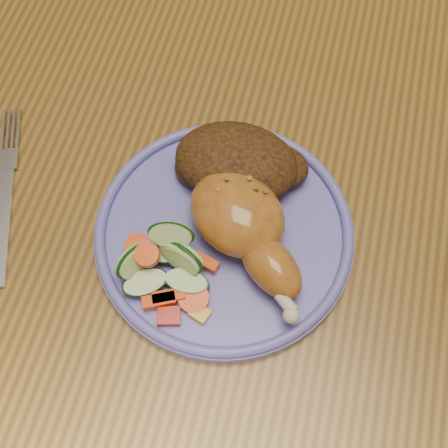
# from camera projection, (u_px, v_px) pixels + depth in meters

# --- Properties ---
(ground) EXTENTS (4.00, 4.00, 0.00)m
(ground) POSITION_uv_depth(u_px,v_px,m) (259.00, 367.00, 1.27)
(ground) COLOR brown
(ground) RESTS_ON ground
(dining_table) EXTENTS (0.90, 1.40, 0.75)m
(dining_table) POSITION_uv_depth(u_px,v_px,m) (290.00, 220.00, 0.67)
(dining_table) COLOR brown
(dining_table) RESTS_ON ground
(plate) EXTENTS (0.23, 0.23, 0.01)m
(plate) POSITION_uv_depth(u_px,v_px,m) (224.00, 234.00, 0.57)
(plate) COLOR #5E5EBD
(plate) RESTS_ON dining_table
(plate_rim) EXTENTS (0.23, 0.23, 0.01)m
(plate_rim) POSITION_uv_depth(u_px,v_px,m) (224.00, 229.00, 0.56)
(plate_rim) COLOR #5E5EBD
(plate_rim) RESTS_ON plate
(chicken_leg) EXTENTS (0.14, 0.14, 0.05)m
(chicken_leg) POSITION_uv_depth(u_px,v_px,m) (245.00, 226.00, 0.54)
(chicken_leg) COLOR #AD6B24
(chicken_leg) RESTS_ON plate
(rice_pilaf) EXTENTS (0.12, 0.08, 0.05)m
(rice_pilaf) POSITION_uv_depth(u_px,v_px,m) (239.00, 163.00, 0.57)
(rice_pilaf) COLOR #452A11
(rice_pilaf) RESTS_ON plate
(vegetable_pile) EXTENTS (0.09, 0.09, 0.05)m
(vegetable_pile) POSITION_uv_depth(u_px,v_px,m) (167.00, 265.00, 0.53)
(vegetable_pile) COLOR #A50A05
(vegetable_pile) RESTS_ON plate
(fork) EXTENTS (0.07, 0.16, 0.00)m
(fork) POSITION_uv_depth(u_px,v_px,m) (5.00, 199.00, 0.59)
(fork) COLOR silver
(fork) RESTS_ON dining_table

